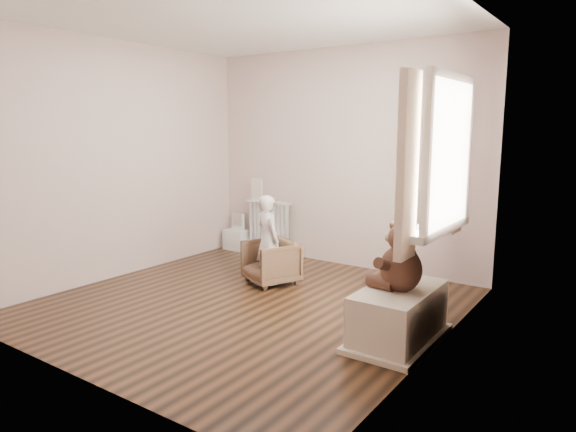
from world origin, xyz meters
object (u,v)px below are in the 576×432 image
Objects in this scene: radiator at (269,225)px; plush_cat at (445,208)px; child at (268,239)px; armchair at (271,262)px; toy_vanity at (236,230)px; teddy_bear at (401,259)px; toy_bench at (399,316)px.

plush_cat is (2.68, -1.12, 0.61)m from radiator.
armchair is at bearing -65.62° from child.
plush_cat reaches higher than toy_vanity.
teddy_bear is (3.09, -1.69, 0.40)m from toy_vanity.
child is 1.81× the size of teddy_bear.
toy_vanity is at bearing 167.62° from armchair.
plush_cat is at bearing 76.20° from toy_bench.
toy_vanity is 0.97× the size of armchair.
toy_bench is (1.73, -0.66, -0.03)m from armchair.
toy_vanity is 3.47m from plush_cat.
radiator is at bearing 155.46° from teddy_bear.
teddy_bear reaches higher than radiator.
armchair is at bearing 159.18° from toy_bench.
radiator is at bearing 152.35° from armchair.
armchair is 2.02× the size of plush_cat.
child is at bearing -65.62° from armchair.
child is 1.04× the size of toy_bench.
toy_bench is (3.07, -1.66, -0.08)m from toy_vanity.
toy_bench is 3.57× the size of plush_cat.
radiator is 1.40× the size of armchair.
plush_cat is at bearing 21.68° from armchair.
radiator is at bearing 146.33° from toy_bench.
toy_bench is (1.73, -0.61, -0.29)m from child.
toy_bench is (2.54, -1.69, -0.19)m from radiator.
radiator is at bearing -28.96° from child.
child is at bearing -38.11° from toy_vanity.
plush_cat is at bearing -156.79° from child.
toy_vanity is 1.95× the size of plush_cat.
toy_bench is at bearing -174.98° from child.
teddy_bear is 2.05× the size of plush_cat.
armchair is at bearing -36.76° from toy_vanity.
teddy_bear is at bearing -28.71° from toy_vanity.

